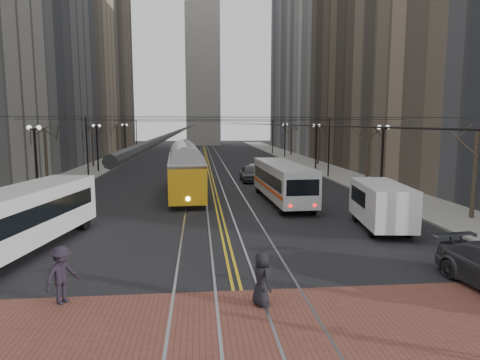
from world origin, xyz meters
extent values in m
plane|color=black|center=(0.00, 0.00, 0.00)|extent=(260.00, 260.00, 0.00)
cube|color=gray|center=(-15.00, 45.00, 0.07)|extent=(5.00, 140.00, 0.15)
cube|color=gray|center=(15.00, 45.00, 0.07)|extent=(5.00, 140.00, 0.15)
cube|color=brown|center=(0.00, -4.00, 0.01)|extent=(25.00, 6.00, 0.01)
cube|color=gray|center=(0.00, 45.00, 0.00)|extent=(4.80, 130.00, 0.02)
cube|color=gold|center=(0.00, 45.00, 0.01)|extent=(0.42, 130.00, 0.01)
cube|color=slate|center=(-25.50, 46.00, 17.00)|extent=(16.00, 20.00, 34.00)
cube|color=gray|center=(-27.50, 66.00, 26.00)|extent=(20.00, 20.00, 52.00)
cube|color=brown|center=(-25.50, 86.00, 20.00)|extent=(16.00, 20.00, 40.00)
cube|color=brown|center=(25.50, 46.00, 17.00)|extent=(16.00, 20.00, 34.00)
cube|color=#A19E97|center=(27.50, 66.00, 26.00)|extent=(20.00, 20.00, 52.00)
cube|color=slate|center=(25.50, 86.00, 20.00)|extent=(16.00, 20.00, 40.00)
cube|color=#B2AFA5|center=(0.00, 102.00, 28.00)|extent=(9.00, 9.00, 56.00)
cylinder|color=black|center=(-13.70, 18.00, 2.80)|extent=(0.20, 0.20, 5.60)
cylinder|color=black|center=(-13.70, 38.00, 2.80)|extent=(0.20, 0.20, 5.60)
cylinder|color=black|center=(-13.70, 58.00, 2.80)|extent=(0.20, 0.20, 5.60)
cylinder|color=black|center=(13.70, 18.00, 2.80)|extent=(0.20, 0.20, 5.60)
cylinder|color=black|center=(13.70, 38.00, 2.80)|extent=(0.20, 0.20, 5.60)
cylinder|color=black|center=(13.70, 58.00, 2.80)|extent=(0.20, 0.20, 5.60)
cylinder|color=#382D23|center=(-15.70, 26.00, 2.80)|extent=(0.28, 0.28, 5.60)
cylinder|color=#382D23|center=(-15.70, 44.00, 2.80)|extent=(0.28, 0.28, 5.60)
cylinder|color=#382D23|center=(-15.70, 62.00, 2.80)|extent=(0.28, 0.28, 5.60)
cylinder|color=#382D23|center=(15.70, 9.00, 2.80)|extent=(0.28, 0.28, 5.60)
cylinder|color=#382D23|center=(15.70, 26.00, 2.80)|extent=(0.28, 0.28, 5.60)
cylinder|color=#382D23|center=(15.70, 44.00, 2.80)|extent=(0.28, 0.28, 5.60)
cylinder|color=#382D23|center=(15.70, 62.00, 2.80)|extent=(0.28, 0.28, 5.60)
cylinder|color=black|center=(-1.50, 45.00, 6.00)|extent=(0.03, 120.00, 0.03)
cylinder|color=black|center=(1.50, 45.00, 6.00)|extent=(0.03, 120.00, 0.03)
cylinder|color=black|center=(-12.90, 30.00, 3.30)|extent=(0.16, 0.16, 6.60)
cylinder|color=black|center=(-12.90, 66.00, 3.30)|extent=(0.16, 0.16, 6.60)
cylinder|color=black|center=(12.90, 30.00, 3.30)|extent=(0.16, 0.16, 6.60)
cylinder|color=black|center=(12.90, 66.00, 3.30)|extent=(0.16, 0.16, 6.60)
cube|color=silver|center=(-9.75, 4.17, 1.50)|extent=(4.52, 12.27, 3.00)
cube|color=#F0A715|center=(-2.50, 20.42, 1.70)|extent=(3.45, 14.58, 3.41)
cube|color=silver|center=(5.00, 16.09, 1.49)|extent=(2.87, 11.52, 2.99)
cube|color=silver|center=(8.98, 7.25, 1.32)|extent=(3.05, 6.21, 2.64)
imported|color=#3D4045|center=(4.00, 28.05, 0.85)|extent=(2.02, 4.98, 1.70)
imported|color=#B2B3BA|center=(4.93, 30.55, 0.76)|extent=(2.26, 4.79, 1.52)
imported|color=black|center=(0.69, -2.29, 0.92)|extent=(0.85, 1.03, 1.81)
imported|color=black|center=(-5.97, -1.50, 1.00)|extent=(1.33, 1.47, 1.98)
camera|label=1|loc=(-1.34, -15.80, 6.07)|focal=32.00mm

